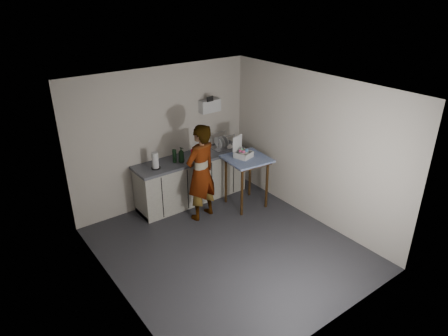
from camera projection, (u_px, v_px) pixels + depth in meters
ground at (228, 248)px, 6.45m from camera, size 4.00×4.00×0.00m
wall_back at (163, 138)px, 7.34m from camera, size 3.60×0.02×2.60m
wall_right at (311, 149)px, 6.86m from camera, size 0.02×4.00×2.60m
wall_left at (113, 214)px, 4.93m from camera, size 0.02×4.00×2.60m
ceiling at (229, 89)px, 5.35m from camera, size 3.60×4.00×0.01m
kitchen_counter at (192, 180)px, 7.72m from camera, size 2.24×0.62×0.91m
wall_shelf at (210, 106)px, 7.64m from camera, size 0.42×0.18×0.37m
side_table at (247, 164)px, 7.36m from camera, size 0.82×0.82×0.98m
standing_man at (201, 173)px, 6.95m from camera, size 0.72×0.55×1.77m
soap_bottle at (181, 155)px, 7.24m from camera, size 0.14×0.14×0.29m
soda_can at (192, 152)px, 7.56m from camera, size 0.06×0.06×0.12m
dark_bottle at (174, 156)px, 7.24m from camera, size 0.07×0.07×0.25m
paper_towel at (155, 161)px, 7.00m from camera, size 0.17×0.17×0.30m
dish_rack at (222, 145)px, 7.88m from camera, size 0.43×0.32×0.30m
bakery_box at (243, 153)px, 7.30m from camera, size 0.34×0.35×0.39m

